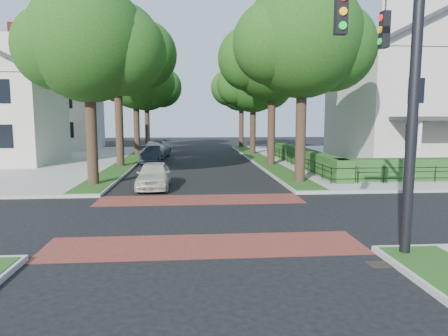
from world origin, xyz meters
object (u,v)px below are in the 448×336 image
Objects in this scene: traffic_signal at (403,72)px; parked_car_middle at (151,155)px; parked_car_front at (154,175)px; parked_car_rear at (156,149)px.

traffic_signal is 23.84m from parked_car_middle.
parked_car_middle is (-1.30, 11.18, 0.01)m from parked_car_front.
parked_car_middle is at bearing -84.44° from parked_car_rear.
traffic_signal reaches higher than parked_car_middle.
traffic_signal is 1.88× the size of parked_car_middle.
parked_car_middle is at bearing 96.45° from parked_car_front.
parked_car_middle is at bearing 111.17° from traffic_signal.
parked_car_middle reaches higher than parked_car_front.
parked_car_front is at bearing -79.81° from parked_car_rear.
parked_car_rear reaches higher than parked_car_front.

